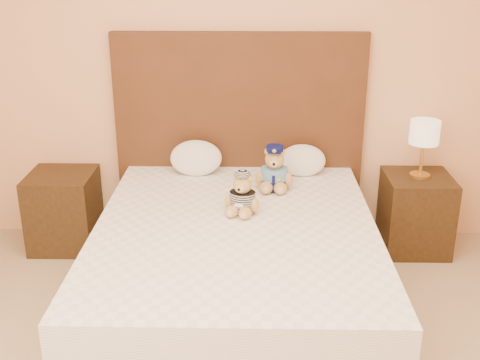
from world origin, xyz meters
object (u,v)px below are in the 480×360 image
object	(u,v)px
lamp	(424,135)
pillow_right	(302,159)
nightstand_left	(64,210)
nightstand_right	(415,213)
teddy_police	(274,168)
teddy_prisoner	(243,193)
bed	(236,267)
pillow_left	(196,156)

from	to	relation	value
lamp	pillow_right	world-z (taller)	lamp
nightstand_left	nightstand_right	world-z (taller)	same
teddy_police	teddy_prisoner	size ratio (longest dim) A/B	1.17
teddy_prisoner	teddy_police	bearing A→B (deg)	80.20
pillow_right	teddy_prisoner	bearing A→B (deg)	-121.25
teddy_police	teddy_prisoner	distance (m)	0.43
bed	teddy_police	size ratio (longest dim) A/B	6.81
nightstand_right	teddy_prisoner	size ratio (longest dim) A/B	2.19
nightstand_left	lamp	xyz separation A→B (m)	(2.50, 0.00, 0.57)
lamp	pillow_left	world-z (taller)	lamp
teddy_police	pillow_left	bearing A→B (deg)	157.95
nightstand_left	nightstand_right	size ratio (longest dim) A/B	1.00
bed	pillow_left	world-z (taller)	pillow_left
bed	nightstand_right	xyz separation A→B (m)	(1.25, 0.80, -0.00)
lamp	pillow_right	distance (m)	0.83
lamp	pillow_left	bearing A→B (deg)	178.89
pillow_right	lamp	bearing A→B (deg)	-2.12
bed	nightstand_left	xyz separation A→B (m)	(-1.25, 0.80, -0.00)
teddy_police	pillow_right	bearing A→B (deg)	59.63
pillow_left	bed	bearing A→B (deg)	-70.33
bed	teddy_police	bearing A→B (deg)	66.74
nightstand_right	pillow_left	xyz separation A→B (m)	(-1.55, 0.03, 0.40)
nightstand_left	teddy_prisoner	xyz separation A→B (m)	(1.29, -0.64, 0.40)
bed	teddy_prisoner	xyz separation A→B (m)	(0.04, 0.16, 0.40)
nightstand_left	teddy_police	size ratio (longest dim) A/B	1.87
nightstand_left	teddy_prisoner	size ratio (longest dim) A/B	2.19
bed	pillow_left	xyz separation A→B (m)	(-0.30, 0.83, 0.40)
nightstand_right	lamp	world-z (taller)	lamp
nightstand_right	pillow_right	xyz separation A→B (m)	(-0.81, 0.03, 0.39)
nightstand_right	pillow_left	bearing A→B (deg)	178.89
lamp	teddy_police	distance (m)	1.05
nightstand_right	bed	bearing A→B (deg)	-147.38
nightstand_left	teddy_prisoner	bearing A→B (deg)	-26.28
lamp	pillow_left	size ratio (longest dim) A/B	1.12
bed	lamp	distance (m)	1.59
teddy_police	pillow_right	world-z (taller)	teddy_police
nightstand_left	nightstand_right	xyz separation A→B (m)	(2.50, 0.00, 0.00)
bed	nightstand_right	distance (m)	1.48
lamp	teddy_prisoner	bearing A→B (deg)	-152.37
bed	pillow_left	bearing A→B (deg)	109.67
nightstand_left	teddy_police	world-z (taller)	teddy_police
teddy_prisoner	pillow_right	distance (m)	0.78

